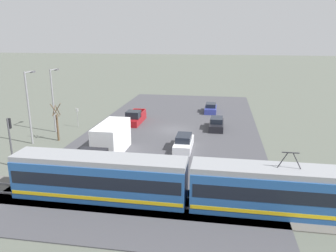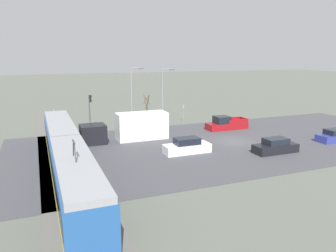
% 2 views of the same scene
% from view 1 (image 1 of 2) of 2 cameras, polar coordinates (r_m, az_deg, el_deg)
% --- Properties ---
extents(ground_plane, '(320.00, 320.00, 0.00)m').
position_cam_1_polar(ground_plane, '(41.89, 0.94, -0.77)').
color(ground_plane, '#565B51').
extents(road_surface, '(21.30, 48.82, 0.08)m').
position_cam_1_polar(road_surface, '(41.87, 0.94, -0.72)').
color(road_surface, '#424247').
rests_on(road_surface, ground).
extents(rail_bed, '(63.95, 4.40, 0.22)m').
position_cam_1_polar(rail_bed, '(24.95, -5.53, -12.71)').
color(rail_bed, '#5B5954').
rests_on(rail_bed, ground).
extents(light_rail_tram, '(26.20, 2.61, 4.37)m').
position_cam_1_polar(light_rail_tram, '(23.59, 3.65, -10.05)').
color(light_rail_tram, '#235193').
rests_on(light_rail_tram, ground).
extents(box_truck, '(2.41, 9.97, 3.12)m').
position_cam_1_polar(box_truck, '(32.68, -10.56, -3.07)').
color(box_truck, black).
rests_on(box_truck, ground).
extents(pickup_truck, '(1.93, 5.57, 1.80)m').
position_cam_1_polar(pickup_truck, '(45.27, -5.80, 1.41)').
color(pickup_truck, maroon).
rests_on(pickup_truck, ground).
extents(sedan_car_0, '(1.77, 4.74, 1.55)m').
position_cam_1_polar(sedan_car_0, '(34.90, 2.75, -2.97)').
color(sedan_car_0, silver).
rests_on(sedan_car_0, ground).
extents(sedan_car_1, '(1.76, 4.58, 1.49)m').
position_cam_1_polar(sedan_car_1, '(42.65, 8.44, 0.33)').
color(sedan_car_1, black).
rests_on(sedan_car_1, ground).
extents(sedan_car_2, '(1.77, 4.26, 1.40)m').
position_cam_1_polar(sedan_car_2, '(51.72, 7.44, 3.06)').
color(sedan_car_2, navy).
rests_on(sedan_car_2, ground).
extents(traffic_light_pole, '(0.28, 0.47, 4.57)m').
position_cam_1_polar(traffic_light_pole, '(33.12, -25.81, -1.47)').
color(traffic_light_pole, '#47474C').
rests_on(traffic_light_pole, ground).
extents(street_tree, '(1.04, 0.87, 4.37)m').
position_cam_1_polar(street_tree, '(39.47, -18.73, 0.34)').
color(street_tree, brown).
rests_on(street_tree, ground).
extents(street_lamp_near_crossing, '(0.36, 1.95, 8.05)m').
position_cam_1_polar(street_lamp_near_crossing, '(38.99, -23.04, 3.75)').
color(street_lamp_near_crossing, gray).
rests_on(street_lamp_near_crossing, ground).
extents(street_lamp_mid_block, '(0.36, 1.95, 7.82)m').
position_cam_1_polar(street_lamp_mid_block, '(42.78, -19.33, 4.93)').
color(street_lamp_mid_block, gray).
rests_on(street_lamp_mid_block, ground).
extents(no_parking_sign, '(0.32, 0.08, 2.54)m').
position_cam_1_polar(no_parking_sign, '(44.62, -15.50, 1.72)').
color(no_parking_sign, gray).
rests_on(no_parking_sign, ground).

